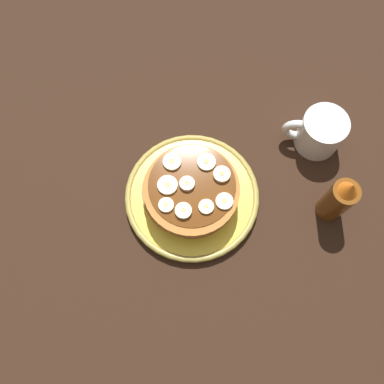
# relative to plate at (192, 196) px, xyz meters

# --- Properties ---
(ground_plane) EXTENTS (1.40, 1.40, 0.03)m
(ground_plane) POSITION_rel_plate_xyz_m (0.00, 0.00, -0.03)
(ground_plane) COLOR black
(plate) EXTENTS (0.25, 0.25, 0.02)m
(plate) POSITION_rel_plate_xyz_m (0.00, 0.00, 0.00)
(plate) COLOR yellow
(plate) RESTS_ON ground_plane
(pancake_stack) EXTENTS (0.18, 0.18, 0.06)m
(pancake_stack) POSITION_rel_plate_xyz_m (-0.00, 0.00, 0.03)
(pancake_stack) COLOR #AA6434
(pancake_stack) RESTS_ON plate
(banana_slice_0) EXTENTS (0.03, 0.03, 0.01)m
(banana_slice_0) POSITION_rel_plate_xyz_m (0.01, 0.00, 0.07)
(banana_slice_0) COLOR #F6E2C4
(banana_slice_0) RESTS_ON pancake_stack
(banana_slice_1) EXTENTS (0.03, 0.03, 0.01)m
(banana_slice_1) POSITION_rel_plate_xyz_m (-0.02, -0.05, 0.06)
(banana_slice_1) COLOR #ECF1C5
(banana_slice_1) RESTS_ON pancake_stack
(banana_slice_2) EXTENTS (0.03, 0.03, 0.01)m
(banana_slice_2) POSITION_rel_plate_xyz_m (0.01, 0.05, 0.07)
(banana_slice_2) COLOR beige
(banana_slice_2) RESTS_ON pancake_stack
(banana_slice_3) EXTENTS (0.03, 0.03, 0.01)m
(banana_slice_3) POSITION_rel_plate_xyz_m (0.04, -0.04, 0.06)
(banana_slice_3) COLOR #F3EFC6
(banana_slice_3) RESTS_ON pancake_stack
(banana_slice_4) EXTENTS (0.03, 0.03, 0.01)m
(banana_slice_4) POSITION_rel_plate_xyz_m (-0.06, 0.02, 0.06)
(banana_slice_4) COLOR #F4F0BD
(banana_slice_4) RESTS_ON pancake_stack
(banana_slice_5) EXTENTS (0.03, 0.03, 0.01)m
(banana_slice_5) POSITION_rel_plate_xyz_m (-0.05, -0.03, 0.07)
(banana_slice_5) COLOR #FDE3BC
(banana_slice_5) RESTS_ON pancake_stack
(banana_slice_6) EXTENTS (0.03, 0.03, 0.01)m
(banana_slice_6) POSITION_rel_plate_xyz_m (-0.03, 0.04, 0.06)
(banana_slice_6) COLOR #FCEABA
(banana_slice_6) RESTS_ON pancake_stack
(banana_slice_7) EXTENTS (0.04, 0.04, 0.01)m
(banana_slice_7) POSITION_rel_plate_xyz_m (0.04, 0.01, 0.06)
(banana_slice_7) COLOR #F9EAC4
(banana_slice_7) RESTS_ON pancake_stack
(banana_slice_8) EXTENTS (0.03, 0.03, 0.01)m
(banana_slice_8) POSITION_rel_plate_xyz_m (0.04, 0.04, 0.06)
(banana_slice_8) COLOR beige
(banana_slice_8) RESTS_ON pancake_stack
(coffee_mug) EXTENTS (0.12, 0.09, 0.08)m
(coffee_mug) POSITION_rel_plate_xyz_m (-0.23, -0.15, 0.03)
(coffee_mug) COLOR white
(coffee_mug) RESTS_ON ground_plane
(syrup_bottle) EXTENTS (0.05, 0.05, 0.14)m
(syrup_bottle) POSITION_rel_plate_xyz_m (-0.26, -0.01, 0.05)
(syrup_bottle) COLOR brown
(syrup_bottle) RESTS_ON ground_plane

